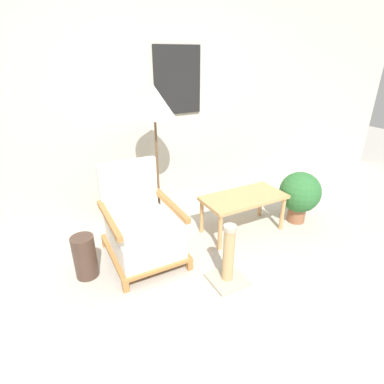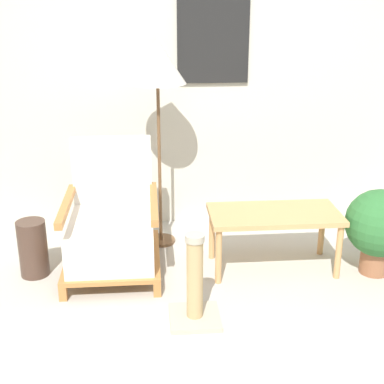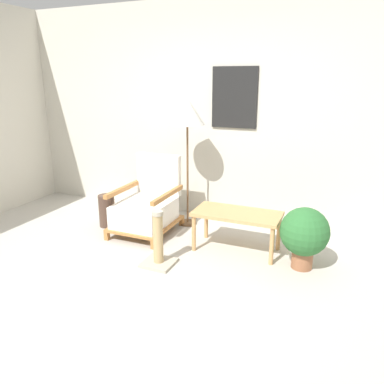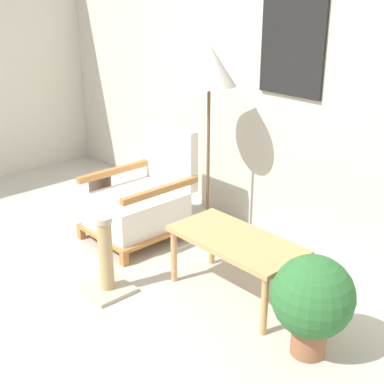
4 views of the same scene
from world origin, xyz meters
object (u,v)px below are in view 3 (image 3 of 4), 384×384
Objects in this scene: coffee_table at (237,217)px; potted_plant at (304,233)px; floor_lamp at (187,115)px; vase at (107,211)px; scratching_post at (158,246)px; armchair at (147,207)px.

potted_plant is (0.70, -0.13, -0.02)m from coffee_table.
floor_lamp is 1.53m from vase.
vase is 1.25m from scratching_post.
vase is 0.66× the size of potted_plant.
floor_lamp is at bearing 49.02° from armchair.
armchair reaches higher than scratching_post.
coffee_table is at bearing 45.20° from scratching_post.
coffee_table is 2.26× the size of vase.
vase is at bearing -153.11° from floor_lamp.
scratching_post is (-1.31, -0.49, -0.16)m from potted_plant.
potted_plant is 1.41m from scratching_post.
floor_lamp reaches higher than coffee_table.
vase is (-0.55, -0.05, -0.11)m from armchair.
coffee_table is at bearing -32.28° from floor_lamp.
scratching_post is at bearing -159.70° from potted_plant.
floor_lamp reaches higher than scratching_post.
floor_lamp is 2.77× the size of scratching_post.
armchair is 1.18m from floor_lamp.
floor_lamp is 1.35m from coffee_table.
armchair is 0.98× the size of coffee_table.
armchair is 0.88m from scratching_post.
vase is at bearing 148.40° from scratching_post.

